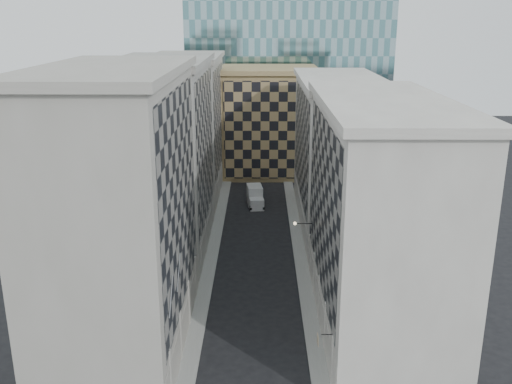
{
  "coord_description": "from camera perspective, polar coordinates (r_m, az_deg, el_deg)",
  "views": [
    {
      "loc": [
        0.51,
        -32.85,
        27.24
      ],
      "look_at": [
        0.12,
        15.92,
        12.18
      ],
      "focal_mm": 40.0,
      "sensor_mm": 36.0,
      "label": 1
    }
  ],
  "objects": [
    {
      "name": "bldg_right_a",
      "position": [
        51.8,
        11.99,
        -2.3
      ],
      "size": [
        10.8,
        26.8,
        20.7
      ],
      "color": "#BCB6AC",
      "rests_on": "ground"
    },
    {
      "name": "bldg_left_a",
      "position": [
        47.86,
        -13.35,
        -2.12
      ],
      "size": [
        10.8,
        22.8,
        23.7
      ],
      "color": "#9D998D",
      "rests_on": "ground"
    },
    {
      "name": "sidewalk_west",
      "position": [
        68.71,
        -4.42,
        -6.18
      ],
      "size": [
        1.5,
        100.0,
        0.15
      ],
      "primitive_type": "cube",
      "color": "gray",
      "rests_on": "ground"
    },
    {
      "name": "bldg_left_b",
      "position": [
        68.7,
        -9.12,
        3.54
      ],
      "size": [
        10.8,
        22.8,
        22.7
      ],
      "color": "gray",
      "rests_on": "ground"
    },
    {
      "name": "shop_sign",
      "position": [
        44.84,
        6.27,
        -14.43
      ],
      "size": [
        1.19,
        0.78,
        0.87
      ],
      "rotation": [
        0.0,
        0.0,
        0.02
      ],
      "color": "black",
      "rests_on": "ground"
    },
    {
      "name": "bldg_right_b",
      "position": [
        77.54,
        8.16,
        4.02
      ],
      "size": [
        10.8,
        28.8,
        19.7
      ],
      "color": "#BCB6AC",
      "rests_on": "ground"
    },
    {
      "name": "bracket_lamp",
      "position": [
        60.74,
        4.09,
        -3.15
      ],
      "size": [
        1.98,
        0.36,
        0.36
      ],
      "color": "black",
      "rests_on": "ground"
    },
    {
      "name": "box_truck",
      "position": [
        85.47,
        -0.09,
        -0.54
      ],
      "size": [
        2.76,
        5.48,
        2.89
      ],
      "rotation": [
        0.0,
        0.0,
        0.12
      ],
      "color": "silver",
      "rests_on": "ground"
    },
    {
      "name": "tan_block",
      "position": [
        102.32,
        1.29,
        7.13
      ],
      "size": [
        16.8,
        14.8,
        18.8
      ],
      "color": "#A58257",
      "rests_on": "ground"
    },
    {
      "name": "sidewalk_east",
      "position": [
        68.63,
        4.4,
        -6.21
      ],
      "size": [
        1.5,
        100.0,
        0.15
      ],
      "primitive_type": "cube",
      "color": "gray",
      "rests_on": "ground"
    },
    {
      "name": "bldg_left_c",
      "position": [
        90.09,
        -6.86,
        6.54
      ],
      "size": [
        10.8,
        22.8,
        21.7
      ],
      "color": "#9D998D",
      "rests_on": "ground"
    },
    {
      "name": "church_tower",
      "position": [
        114.85,
        0.21,
        17.01
      ],
      "size": [
        7.2,
        7.2,
        51.5
      ],
      "color": "#2D2823",
      "rests_on": "ground"
    },
    {
      "name": "flagpoles_left",
      "position": [
        43.83,
        -8.1,
        -9.07
      ],
      "size": [
        0.1,
        6.33,
        2.33
      ],
      "color": "gray",
      "rests_on": "ground"
    },
    {
      "name": "dark_car",
      "position": [
        90.76,
        0.26,
        0.14
      ],
      "size": [
        1.47,
        4.1,
        1.35
      ],
      "primitive_type": "imported",
      "rotation": [
        0.0,
        0.0,
        0.01
      ],
      "color": "black",
      "rests_on": "ground"
    }
  ]
}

